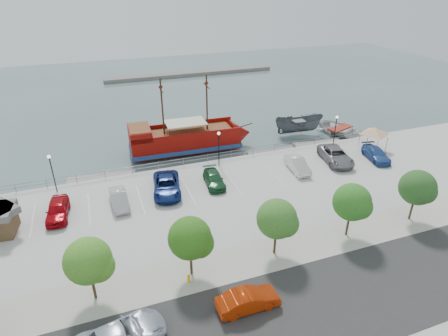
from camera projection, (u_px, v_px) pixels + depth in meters
name	position (u px, v px, depth m)	size (l,w,h in m)	color
ground	(239.00, 200.00, 39.73)	(160.00, 160.00, 0.00)	#495C5E
street	(326.00, 303.00, 25.92)	(100.00, 8.00, 0.04)	#2A2A2A
sidewalk	(285.00, 250.00, 30.92)	(100.00, 4.00, 0.05)	#ACA796
seawall_railing	(215.00, 157.00, 45.53)	(50.00, 0.06, 1.00)	slate
far_shore	(191.00, 74.00, 88.45)	(40.00, 3.00, 0.80)	slate
pirate_ship	(194.00, 138.00, 49.99)	(16.92, 5.21, 10.61)	#7E0905
patrol_boat	(299.00, 126.00, 55.11)	(2.69, 7.16, 2.77)	#485056
speedboat	(340.00, 130.00, 55.45)	(4.95, 6.93, 1.44)	silver
dock_west	(102.00, 179.00, 43.22)	(7.66, 2.19, 0.44)	gray
dock_mid	(272.00, 152.00, 49.86)	(6.55, 1.87, 0.37)	slate
dock_east	(318.00, 145.00, 52.07)	(6.96, 1.99, 0.40)	gray
canopy_tent	(375.00, 128.00, 47.52)	(5.23, 5.23, 3.42)	slate
street_van	(120.00, 336.00, 22.65)	(2.62, 5.67, 1.58)	#A9B3C3
street_sedan	(248.00, 300.00, 25.26)	(1.53, 4.38, 1.44)	#AF2906
fire_hydrant	(189.00, 278.00, 27.51)	(0.25, 0.25, 0.73)	#DFBE0D
lamp_post_left	(51.00, 167.00, 37.86)	(0.36, 0.36, 4.28)	black
lamp_post_mid	(219.00, 143.00, 43.34)	(0.36, 0.36, 4.28)	black
lamp_post_right	(336.00, 126.00, 48.20)	(0.36, 0.36, 4.28)	black
tree_b	(91.00, 262.00, 24.83)	(3.30, 3.20, 5.00)	#473321
tree_c	(192.00, 239.00, 26.96)	(3.30, 3.20, 5.00)	#473321
tree_d	(279.00, 220.00, 29.09)	(3.30, 3.20, 5.00)	#473321
tree_e	(354.00, 203.00, 31.22)	(3.30, 3.20, 5.00)	#473321
tree_f	(419.00, 189.00, 33.35)	(3.30, 3.20, 5.00)	#473321
parked_car_a	(57.00, 210.00, 34.85)	(1.88, 4.67, 1.59)	#A8060E
parked_car_b	(119.00, 199.00, 36.63)	(1.53, 4.39, 1.45)	#B9BABF
parked_car_c	(167.00, 186.00, 38.76)	(2.73, 5.93, 1.65)	navy
parked_car_d	(214.00, 179.00, 40.28)	(1.86, 4.57, 1.33)	#1F532E
parked_car_f	(297.00, 165.00, 43.17)	(1.61, 4.61, 1.52)	silver
parked_car_g	(336.00, 156.00, 45.15)	(2.77, 6.01, 1.67)	slate
parked_car_h	(376.00, 154.00, 45.81)	(1.99, 4.90, 1.42)	#2B4E97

